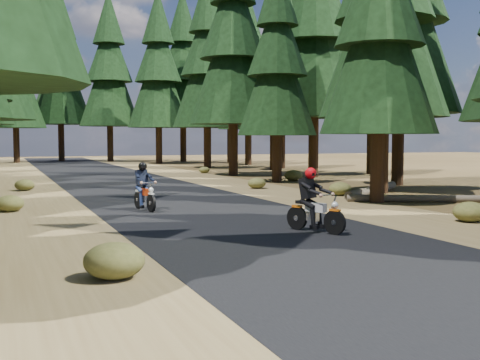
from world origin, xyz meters
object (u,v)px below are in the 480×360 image
rider_lead (315,211)px  rider_follow (145,194)px  log_far (413,198)px  log_near (373,190)px

rider_lead → rider_follow: bearing=-87.8°
log_far → rider_follow: (-8.80, 1.00, 0.36)m
log_near → rider_lead: 9.90m
log_near → rider_follow: 9.42m
log_near → log_far: log_near is taller
log_near → rider_follow: size_ratio=3.44×
log_near → log_far: size_ratio=1.30×
log_near → log_far: (-0.41, -2.91, -0.04)m
log_far → rider_follow: size_ratio=2.65×
log_near → rider_lead: size_ratio=3.33×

